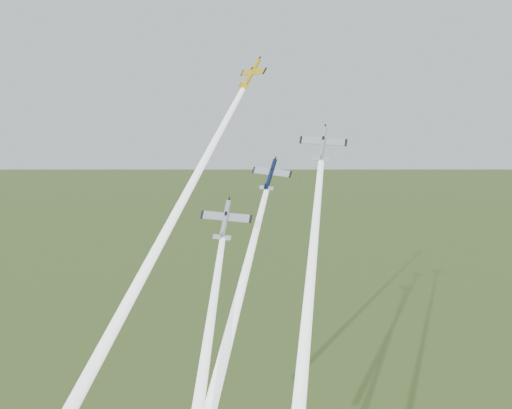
% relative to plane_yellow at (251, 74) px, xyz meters
% --- Properties ---
extents(plane_yellow, '(9.31, 7.85, 7.42)m').
position_rel_plane_yellow_xyz_m(plane_yellow, '(0.00, 0.00, 0.00)').
color(plane_yellow, gold).
extents(smoke_trail_yellow, '(17.48, 40.19, 63.23)m').
position_rel_plane_yellow_xyz_m(smoke_trail_yellow, '(-7.67, -20.15, -33.57)').
color(smoke_trail_yellow, white).
extents(plane_navy, '(8.01, 6.37, 7.32)m').
position_rel_plane_yellow_xyz_m(plane_navy, '(6.58, -2.99, -17.73)').
color(plane_navy, '#0D193A').
extents(smoke_trail_navy, '(8.60, 32.45, 48.48)m').
position_rel_plane_yellow_xyz_m(smoke_trail_navy, '(9.64, -19.54, -43.93)').
color(smoke_trail_navy, white).
extents(plane_silver_right, '(8.70, 7.80, 7.33)m').
position_rel_plane_yellow_xyz_m(plane_silver_right, '(19.66, -7.19, -11.52)').
color(plane_silver_right, silver).
extents(smoke_trail_silver_right, '(18.00, 36.18, 57.60)m').
position_rel_plane_yellow_xyz_m(smoke_trail_silver_right, '(27.64, -25.26, -42.27)').
color(smoke_trail_silver_right, white).
extents(plane_silver_low, '(9.75, 8.77, 8.21)m').
position_rel_plane_yellow_xyz_m(plane_silver_low, '(7.56, -16.95, -23.71)').
color(plane_silver_low, '#B1B7BF').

